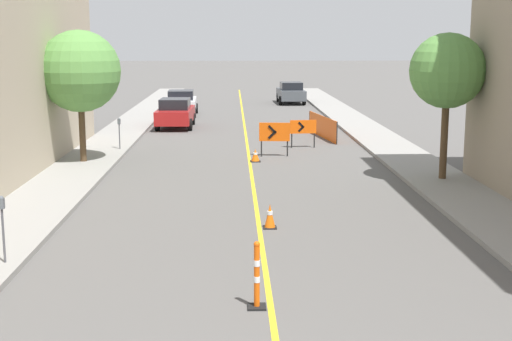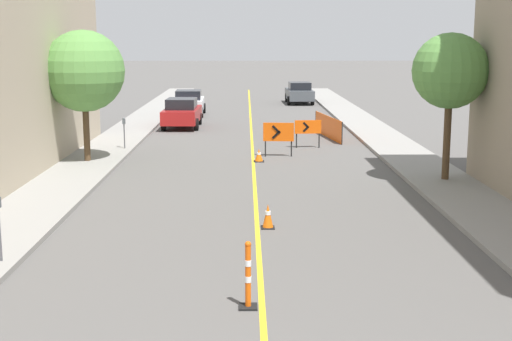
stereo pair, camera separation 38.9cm
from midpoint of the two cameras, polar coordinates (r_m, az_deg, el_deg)
The scene contains 16 objects.
lane_stripe at distance 36.01m, azimuth -1.15°, elevation 2.92°, with size 0.12×62.63×0.01m.
sidewalk_left at distance 36.46m, azimuth -11.06°, elevation 2.93°, with size 2.30×62.63×0.14m.
sidewalk_right at distance 36.62m, azimuth 8.72°, elevation 3.03°, with size 2.30×62.63×0.14m.
traffic_cone_second at distance 18.19m, azimuth 0.51°, elevation -3.68°, with size 0.34×0.34×0.63m.
traffic_cone_third at distance 27.96m, azimuth -0.45°, elevation 1.21°, with size 0.40×0.40×0.50m.
delineator_post_front at distance 12.87m, azimuth -0.81°, elevation -8.68°, with size 0.33×0.33×1.24m.
arrow_barricade_primary at distance 29.10m, azimuth 1.10°, elevation 3.02°, with size 1.26×0.16×1.39m.
arrow_barricade_secondary at distance 31.51m, azimuth 3.44°, elevation 3.42°, with size 1.18×0.17×1.23m.
safety_mesh_fence at distance 34.99m, azimuth 5.01°, elevation 3.52°, with size 0.76×4.99×1.05m.
parked_car_curb_near at distance 38.85m, azimuth -6.76°, elevation 4.59°, with size 1.95×4.34×1.59m.
parked_car_curb_mid at distance 44.96m, azimuth -6.25°, elevation 5.40°, with size 1.95×4.35×1.59m.
parked_car_curb_far at distance 53.18m, azimuth 2.60°, elevation 6.24°, with size 1.95×4.35×1.59m.
parking_meter_near_curb at distance 15.79m, azimuth -20.32°, elevation -3.42°, with size 0.12×0.11×1.44m.
parking_meter_far_curb at distance 30.80m, azimuth -11.25°, elevation 3.44°, with size 0.12×0.11×1.33m.
street_tree_left_near at distance 27.77m, azimuth -14.32°, elevation 7.69°, with size 3.08×3.08×4.96m.
street_tree_right_near at distance 24.29m, azimuth 14.62°, elevation 7.68°, with size 2.48×2.48×4.83m.
Camera 1 is at (-0.67, -4.36, 4.78)m, focal length 50.00 mm.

